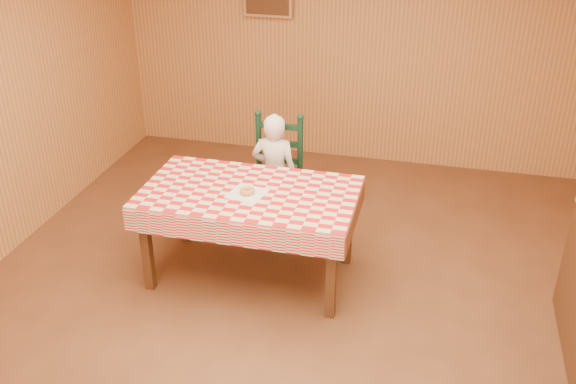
{
  "coord_description": "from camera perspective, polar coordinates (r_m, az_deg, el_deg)",
  "views": [
    {
      "loc": [
        0.97,
        -3.65,
        3.02
      ],
      "look_at": [
        0.0,
        0.2,
        0.95
      ],
      "focal_mm": 40.0,
      "sensor_mm": 36.0,
      "label": 1
    }
  ],
  "objects": [
    {
      "name": "dining_table",
      "position": [
        4.94,
        -3.44,
        -0.73
      ],
      "size": [
        1.66,
        0.96,
        0.77
      ],
      "color": "#522E16",
      "rests_on": "ground"
    },
    {
      "name": "donut",
      "position": [
        4.85,
        -3.65,
        0.09
      ],
      "size": [
        0.15,
        0.15,
        0.04
      ],
      "primitive_type": "torus",
      "rotation": [
        0.0,
        0.0,
        -0.35
      ],
      "color": "gold",
      "rests_on": "napkin"
    },
    {
      "name": "ground",
      "position": [
        4.84,
        -0.59,
        -11.1
      ],
      "size": [
        6.0,
        6.0,
        0.0
      ],
      "primitive_type": "plane",
      "color": "brown",
      "rests_on": "ground"
    },
    {
      "name": "ladder_chair",
      "position": [
        5.69,
        -1.05,
        1.28
      ],
      "size": [
        0.44,
        0.4,
        1.08
      ],
      "color": "black",
      "rests_on": "ground"
    },
    {
      "name": "cabin_walls",
      "position": [
        4.46,
        1.03,
        11.97
      ],
      "size": [
        5.1,
        6.05,
        2.65
      ],
      "color": "#C78747",
      "rests_on": "ground"
    },
    {
      "name": "seated_child",
      "position": [
        5.62,
        -1.21,
        1.57
      ],
      "size": [
        0.41,
        0.27,
        1.12
      ],
      "primitive_type": "imported",
      "rotation": [
        0.0,
        0.0,
        3.14
      ],
      "color": "white",
      "rests_on": "ground"
    },
    {
      "name": "napkin",
      "position": [
        4.86,
        -3.64,
        -0.13
      ],
      "size": [
        0.3,
        0.3,
        0.0
      ],
      "primitive_type": "cube",
      "rotation": [
        0.0,
        0.0,
        -0.18
      ],
      "color": "white",
      "rests_on": "dining_table"
    }
  ]
}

